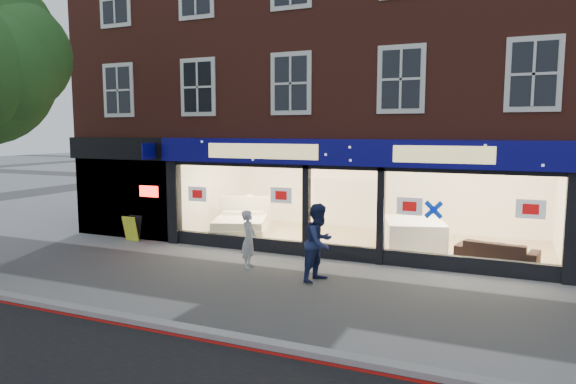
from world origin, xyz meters
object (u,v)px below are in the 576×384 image
Objects in this scene: sofa at (497,252)px; pedestrian_blue at (319,242)px; pedestrian_grey at (249,239)px; a_board at (132,228)px; mattress_stack at (414,234)px; display_bed at (241,225)px.

pedestrian_blue is (-3.80, -3.03, 0.53)m from sofa.
pedestrian_grey is (-5.86, -2.66, 0.36)m from sofa.
a_board is at bearing 17.66° from sofa.
pedestrian_blue is at bearing -110.53° from mattress_stack.
sofa is at bearing -23.39° from mattress_stack.
sofa is 6.45m from pedestrian_grey.
pedestrian_grey is 2.11m from pedestrian_blue.
a_board is (-10.79, -1.30, 0.02)m from sofa.
display_bed is 3.10× the size of a_board.
mattress_stack is 1.21× the size of sofa.
a_board is (-3.00, -1.75, -0.02)m from display_bed.
pedestrian_grey reaches higher than a_board.
pedestrian_blue is at bearing -9.82° from a_board.
a_board reaches higher than sofa.
pedestrian_blue is (-1.51, -4.02, 0.42)m from mattress_stack.
display_bed reaches higher than sofa.
sofa is 2.44× the size of a_board.
mattress_stack is at bearing -12.58° from sofa.
sofa is 1.34× the size of pedestrian_grey.
sofa is 4.89m from pedestrian_blue.
display_bed is 1.05× the size of mattress_stack.
pedestrian_grey is (4.93, -1.36, 0.34)m from a_board.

